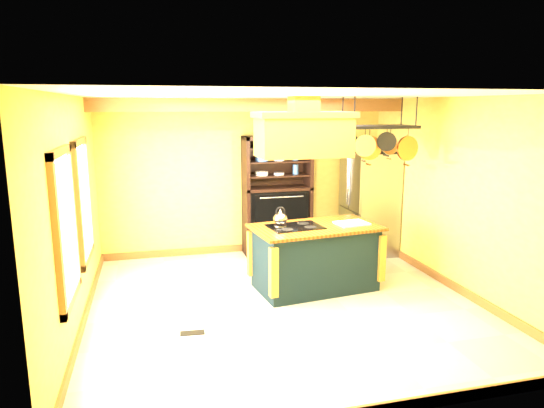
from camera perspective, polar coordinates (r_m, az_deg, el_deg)
name	(u,v)px	position (r m, az deg, el deg)	size (l,w,h in m)	color
floor	(284,304)	(6.56, 1.37, -11.65)	(5.00, 5.00, 0.00)	beige
ceiling	(285,95)	(6.03, 1.50, 12.66)	(5.00, 5.00, 0.00)	white
wall_back	(246,177)	(8.55, -3.08, 3.20)	(5.00, 0.02, 2.70)	#E8C555
wall_front	(370,266)	(3.88, 11.48, -7.11)	(5.00, 0.02, 2.70)	#E8C555
wall_left	(74,215)	(6.00, -22.24, -1.17)	(0.02, 5.00, 2.70)	#E8C555
wall_right	(457,195)	(7.23, 20.89, 0.95)	(0.02, 5.00, 2.70)	#E8C555
ceiling_beam	(255,105)	(7.68, -2.00, 11.56)	(5.00, 0.15, 0.20)	#92592D
window_near	(66,227)	(5.21, -23.07, -2.48)	(0.06, 1.06, 1.56)	#92592D
window_far	(84,201)	(6.57, -21.28, 0.38)	(0.06, 1.06, 1.56)	#92592D
kitchen_island	(315,257)	(6.96, 5.07, -6.20)	(1.87, 1.19, 1.11)	black
range_hood	(303,132)	(6.58, 3.70, 8.43)	(1.30, 0.74, 0.80)	#CB8932
pot_rack	(379,136)	(7.00, 12.48, 7.84)	(1.12, 0.51, 0.88)	black
refrigerator	(369,204)	(8.73, 11.34, -0.01)	(0.78, 0.92, 1.80)	gray
hutch	(276,207)	(8.54, 0.53, -0.41)	(1.17, 0.54, 2.07)	black
floor_register	(192,333)	(5.85, -9.35, -14.73)	(0.28, 0.12, 0.01)	black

